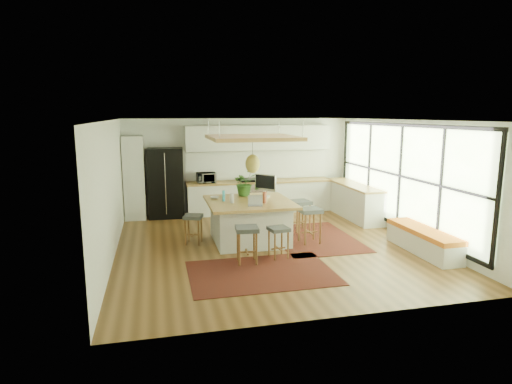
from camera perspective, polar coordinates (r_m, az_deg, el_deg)
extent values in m
plane|color=#513417|center=(9.48, 1.88, -7.03)|extent=(7.00, 7.00, 0.00)
plane|color=white|center=(9.05, 1.98, 9.51)|extent=(7.00, 7.00, 0.00)
plane|color=silver|center=(12.55, -2.25, 3.55)|extent=(6.50, 0.00, 6.50)
plane|color=silver|center=(5.94, 10.82, -4.29)|extent=(6.50, 0.00, 6.50)
plane|color=silver|center=(8.90, -18.70, 0.22)|extent=(0.00, 7.00, 7.00)
plane|color=silver|center=(10.49, 19.33, 1.64)|extent=(0.00, 7.00, 7.00)
cube|color=silver|center=(12.05, -15.86, 1.80)|extent=(0.55, 0.60, 2.25)
cube|color=silver|center=(12.50, 0.53, -0.69)|extent=(4.20, 0.60, 0.88)
cube|color=olive|center=(12.42, 0.53, 1.39)|extent=(4.24, 0.64, 0.05)
cube|color=white|center=(12.65, 0.21, 3.61)|extent=(4.20, 0.02, 0.80)
cube|color=silver|center=(12.42, 0.39, 7.19)|extent=(4.20, 0.34, 0.70)
cube|color=silver|center=(12.21, 12.79, -1.22)|extent=(0.60, 2.50, 0.88)
cube|color=olive|center=(12.13, 12.88, 0.91)|extent=(0.64, 2.54, 0.05)
cube|color=black|center=(7.89, 0.71, -10.65)|extent=(2.60, 1.80, 0.01)
cube|color=black|center=(10.06, 7.64, -6.06)|extent=(1.80, 2.60, 0.01)
imported|color=#A5A5AA|center=(12.11, -6.61, 2.05)|extent=(0.53, 0.31, 0.35)
imported|color=#1E4C19|center=(10.11, -1.52, 0.87)|extent=(0.74, 0.77, 0.48)
imported|color=silver|center=(9.81, -5.48, -0.73)|extent=(0.25, 0.25, 0.05)
cylinder|color=#39BAE6|center=(9.50, -4.27, -0.65)|extent=(0.07, 0.07, 0.19)
cylinder|color=silver|center=(9.28, -3.11, -0.89)|extent=(0.07, 0.07, 0.19)
cylinder|color=#AA5138|center=(9.27, 1.01, -0.89)|extent=(0.07, 0.07, 0.19)
cylinder|color=silver|center=(9.63, 1.08, -0.47)|extent=(0.07, 0.07, 0.19)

